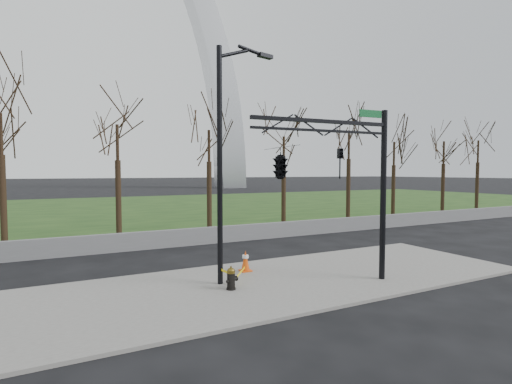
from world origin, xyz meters
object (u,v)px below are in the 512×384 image
street_light (225,147)px  traffic_signal_mast (302,163)px  fire_hydrant (231,279)px  traffic_cone (245,261)px

street_light → traffic_signal_mast: (1.87, -1.83, -0.55)m
fire_hydrant → traffic_signal_mast: bearing=-44.7°
street_light → traffic_signal_mast: size_ratio=1.37×
traffic_cone → street_light: (-1.24, -1.04, 4.20)m
traffic_signal_mast → street_light: bearing=140.3°
traffic_signal_mast → fire_hydrant: bearing=157.5°
fire_hydrant → traffic_cone: traffic_cone is taller
fire_hydrant → traffic_signal_mast: traffic_signal_mast is taller
traffic_cone → traffic_signal_mast: 4.68m
traffic_cone → traffic_signal_mast: traffic_signal_mast is taller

